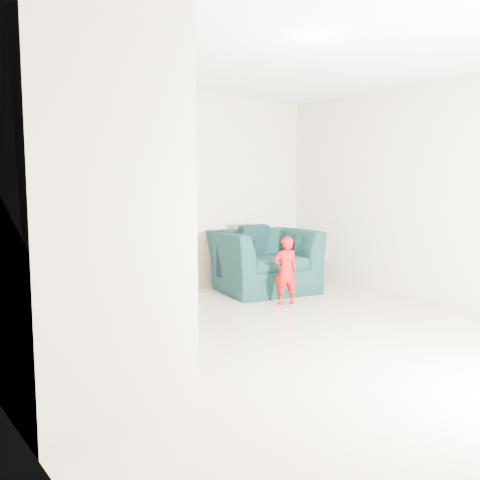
{
  "coord_description": "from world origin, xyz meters",
  "views": [
    {
      "loc": [
        -3.21,
        -3.14,
        1.45
      ],
      "look_at": [
        0.15,
        1.2,
        0.85
      ],
      "focal_mm": 38.0,
      "sensor_mm": 36.0,
      "label": 1
    }
  ],
  "objects_px": {
    "staircase": "(61,254)",
    "toddler": "(286,271)",
    "armchair": "(264,261)",
    "side_table": "(313,264)"
  },
  "relations": [
    {
      "from": "staircase",
      "to": "toddler",
      "type": "bearing_deg",
      "value": 14.51
    },
    {
      "from": "armchair",
      "to": "toddler",
      "type": "distance_m",
      "value": 0.83
    },
    {
      "from": "armchair",
      "to": "staircase",
      "type": "bearing_deg",
      "value": -142.88
    },
    {
      "from": "toddler",
      "to": "side_table",
      "type": "distance_m",
      "value": 1.55
    },
    {
      "from": "side_table",
      "to": "staircase",
      "type": "relative_size",
      "value": 0.11
    },
    {
      "from": "armchair",
      "to": "staircase",
      "type": "xyz_separation_m",
      "value": [
        -3.25,
        -1.53,
        0.53
      ]
    },
    {
      "from": "side_table",
      "to": "staircase",
      "type": "distance_m",
      "value": 4.58
    },
    {
      "from": "toddler",
      "to": "side_table",
      "type": "bearing_deg",
      "value": -127.84
    },
    {
      "from": "toddler",
      "to": "armchair",
      "type": "bearing_deg",
      "value": -91.33
    },
    {
      "from": "armchair",
      "to": "toddler",
      "type": "relative_size",
      "value": 1.55
    }
  ]
}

